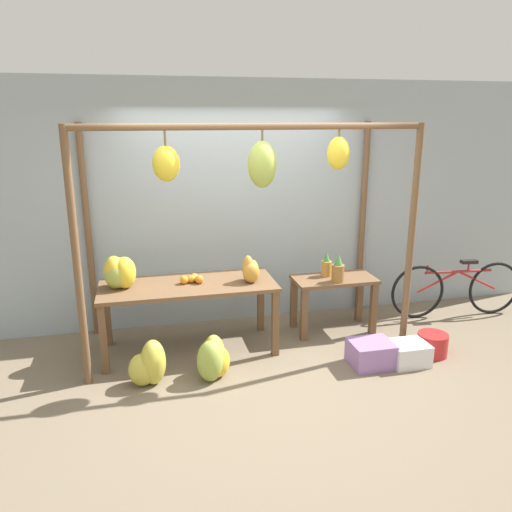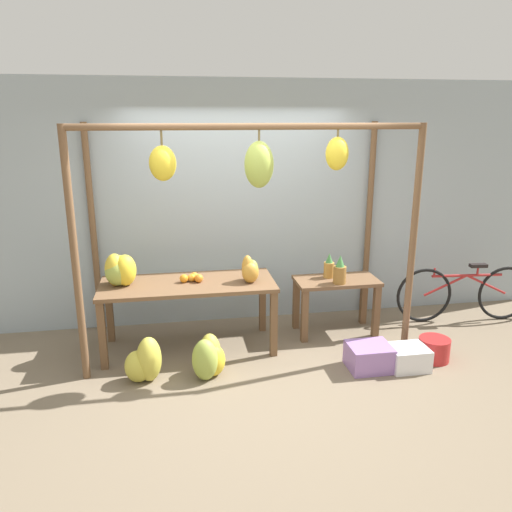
{
  "view_description": "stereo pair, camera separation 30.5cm",
  "coord_description": "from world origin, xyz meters",
  "px_view_note": "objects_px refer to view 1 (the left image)",
  "views": [
    {
      "loc": [
        -1.04,
        -4.25,
        2.4
      ],
      "look_at": [
        0.11,
        0.62,
        0.99
      ],
      "focal_mm": 35.0,
      "sensor_mm": 36.0,
      "label": 1
    },
    {
      "loc": [
        -0.74,
        -4.31,
        2.4
      ],
      "look_at": [
        0.11,
        0.62,
        0.99
      ],
      "focal_mm": 35.0,
      "sensor_mm": 36.0,
      "label": 2
    }
  ],
  "objects_px": {
    "banana_pile_on_table": "(119,273)",
    "banana_pile_ground_left": "(149,365)",
    "orange_pile": "(193,279)",
    "fruit_crate_purple": "(408,353)",
    "pineapple_cluster": "(333,268)",
    "banana_pile_ground_right": "(214,359)",
    "blue_bucket": "(432,344)",
    "parked_bicycle": "(457,289)",
    "papaya_pile": "(250,271)",
    "fruit_crate_white": "(371,354)"
  },
  "relations": [
    {
      "from": "blue_bucket",
      "to": "parked_bicycle",
      "type": "height_order",
      "value": "parked_bicycle"
    },
    {
      "from": "pineapple_cluster",
      "to": "banana_pile_ground_right",
      "type": "distance_m",
      "value": 1.72
    },
    {
      "from": "pineapple_cluster",
      "to": "banana_pile_ground_left",
      "type": "xyz_separation_m",
      "value": [
        -2.06,
        -0.71,
        -0.57
      ]
    },
    {
      "from": "orange_pile",
      "to": "fruit_crate_purple",
      "type": "height_order",
      "value": "orange_pile"
    },
    {
      "from": "banana_pile_ground_left",
      "to": "banana_pile_ground_right",
      "type": "bearing_deg",
      "value": -0.74
    },
    {
      "from": "banana_pile_on_table",
      "to": "orange_pile",
      "type": "height_order",
      "value": "banana_pile_on_table"
    },
    {
      "from": "blue_bucket",
      "to": "parked_bicycle",
      "type": "xyz_separation_m",
      "value": [
        0.86,
        0.89,
        0.23
      ]
    },
    {
      "from": "fruit_crate_white",
      "to": "banana_pile_ground_left",
      "type": "bearing_deg",
      "value": 176.63
    },
    {
      "from": "banana_pile_ground_right",
      "to": "parked_bicycle",
      "type": "relative_size",
      "value": 0.24
    },
    {
      "from": "parked_bicycle",
      "to": "orange_pile",
      "type": "bearing_deg",
      "value": -177.1
    },
    {
      "from": "parked_bicycle",
      "to": "fruit_crate_white",
      "type": "bearing_deg",
      "value": -149.14
    },
    {
      "from": "banana_pile_on_table",
      "to": "blue_bucket",
      "type": "relative_size",
      "value": 1.3
    },
    {
      "from": "pineapple_cluster",
      "to": "banana_pile_on_table",
      "type": "bearing_deg",
      "value": -178.71
    },
    {
      "from": "fruit_crate_purple",
      "to": "orange_pile",
      "type": "bearing_deg",
      "value": 157.71
    },
    {
      "from": "pineapple_cluster",
      "to": "fruit_crate_purple",
      "type": "bearing_deg",
      "value": -62.04
    },
    {
      "from": "orange_pile",
      "to": "banana_pile_on_table",
      "type": "bearing_deg",
      "value": 179.85
    },
    {
      "from": "banana_pile_ground_right",
      "to": "papaya_pile",
      "type": "bearing_deg",
      "value": 49.24
    },
    {
      "from": "banana_pile_ground_right",
      "to": "fruit_crate_purple",
      "type": "distance_m",
      "value": 1.94
    },
    {
      "from": "papaya_pile",
      "to": "fruit_crate_purple",
      "type": "distance_m",
      "value": 1.79
    },
    {
      "from": "banana_pile_ground_right",
      "to": "fruit_crate_purple",
      "type": "xyz_separation_m",
      "value": [
        1.93,
        -0.18,
        -0.08
      ]
    },
    {
      "from": "banana_pile_ground_left",
      "to": "fruit_crate_white",
      "type": "distance_m",
      "value": 2.16
    },
    {
      "from": "banana_pile_ground_left",
      "to": "parked_bicycle",
      "type": "xyz_separation_m",
      "value": [
        3.73,
        0.82,
        0.16
      ]
    },
    {
      "from": "fruit_crate_white",
      "to": "fruit_crate_purple",
      "type": "bearing_deg",
      "value": -8.47
    },
    {
      "from": "orange_pile",
      "to": "banana_pile_ground_right",
      "type": "height_order",
      "value": "orange_pile"
    },
    {
      "from": "blue_bucket",
      "to": "fruit_crate_purple",
      "type": "xyz_separation_m",
      "value": [
        -0.34,
        -0.11,
        -0.01
      ]
    },
    {
      "from": "blue_bucket",
      "to": "fruit_crate_purple",
      "type": "relative_size",
      "value": 0.83
    },
    {
      "from": "orange_pile",
      "to": "papaya_pile",
      "type": "distance_m",
      "value": 0.6
    },
    {
      "from": "orange_pile",
      "to": "papaya_pile",
      "type": "bearing_deg",
      "value": -9.63
    },
    {
      "from": "pineapple_cluster",
      "to": "orange_pile",
      "type": "bearing_deg",
      "value": -178.04
    },
    {
      "from": "fruit_crate_white",
      "to": "parked_bicycle",
      "type": "xyz_separation_m",
      "value": [
        1.58,
        0.94,
        0.23
      ]
    },
    {
      "from": "banana_pile_ground_right",
      "to": "blue_bucket",
      "type": "xyz_separation_m",
      "value": [
        2.27,
        -0.06,
        -0.07
      ]
    },
    {
      "from": "banana_pile_ground_right",
      "to": "papaya_pile",
      "type": "distance_m",
      "value": 1.0
    },
    {
      "from": "parked_bicycle",
      "to": "fruit_crate_purple",
      "type": "bearing_deg",
      "value": -140.24
    },
    {
      "from": "banana_pile_ground_left",
      "to": "papaya_pile",
      "type": "bearing_deg",
      "value": 27.06
    },
    {
      "from": "pineapple_cluster",
      "to": "banana_pile_ground_left",
      "type": "height_order",
      "value": "pineapple_cluster"
    },
    {
      "from": "fruit_crate_purple",
      "to": "banana_pile_ground_right",
      "type": "bearing_deg",
      "value": 174.82
    },
    {
      "from": "banana_pile_ground_left",
      "to": "papaya_pile",
      "type": "height_order",
      "value": "papaya_pile"
    },
    {
      "from": "banana_pile_ground_right",
      "to": "banana_pile_on_table",
      "type": "bearing_deg",
      "value": 141.55
    },
    {
      "from": "blue_bucket",
      "to": "fruit_crate_purple",
      "type": "height_order",
      "value": "blue_bucket"
    },
    {
      "from": "banana_pile_on_table",
      "to": "fruit_crate_white",
      "type": "relative_size",
      "value": 0.98
    },
    {
      "from": "orange_pile",
      "to": "papaya_pile",
      "type": "relative_size",
      "value": 0.85
    },
    {
      "from": "banana_pile_ground_left",
      "to": "papaya_pile",
      "type": "relative_size",
      "value": 1.56
    },
    {
      "from": "banana_pile_ground_left",
      "to": "blue_bucket",
      "type": "distance_m",
      "value": 2.87
    },
    {
      "from": "papaya_pile",
      "to": "fruit_crate_purple",
      "type": "xyz_separation_m",
      "value": [
        1.45,
        -0.74,
        -0.75
      ]
    },
    {
      "from": "banana_pile_on_table",
      "to": "banana_pile_ground_left",
      "type": "height_order",
      "value": "banana_pile_on_table"
    },
    {
      "from": "orange_pile",
      "to": "parked_bicycle",
      "type": "relative_size",
      "value": 0.14
    },
    {
      "from": "blue_bucket",
      "to": "banana_pile_ground_left",
      "type": "bearing_deg",
      "value": 178.61
    },
    {
      "from": "pineapple_cluster",
      "to": "banana_pile_ground_right",
      "type": "bearing_deg",
      "value": -153.97
    },
    {
      "from": "banana_pile_on_table",
      "to": "fruit_crate_white",
      "type": "xyz_separation_m",
      "value": [
        2.39,
        -0.78,
        -0.77
      ]
    },
    {
      "from": "banana_pile_ground_left",
      "to": "blue_bucket",
      "type": "height_order",
      "value": "banana_pile_ground_left"
    }
  ]
}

